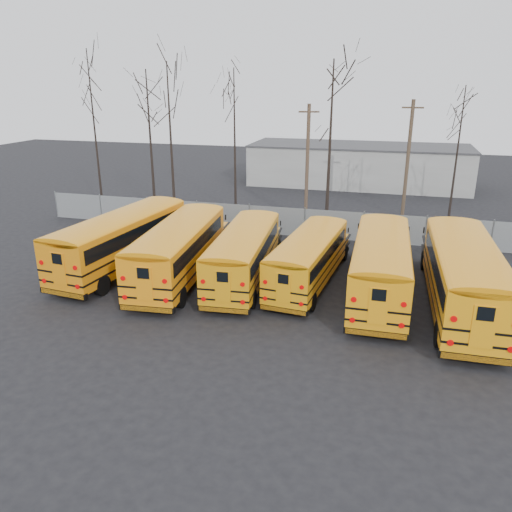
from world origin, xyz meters
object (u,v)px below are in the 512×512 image
(bus_c, at_px, (245,250))
(bus_e, at_px, (381,261))
(utility_pole_left, at_px, (307,161))
(utility_pole_right, at_px, (408,159))
(bus_b, at_px, (180,246))
(bus_d, at_px, (310,255))
(bus_f, at_px, (464,271))
(bus_a, at_px, (124,236))

(bus_c, bearing_deg, bus_e, -5.93)
(utility_pole_left, height_order, utility_pole_right, utility_pole_right)
(bus_b, bearing_deg, bus_d, 3.43)
(bus_c, distance_m, utility_pole_right, 18.63)
(bus_d, distance_m, bus_f, 7.54)
(bus_b, distance_m, utility_pole_left, 15.31)
(bus_d, height_order, utility_pole_left, utility_pole_left)
(utility_pole_left, relative_size, utility_pole_right, 0.97)
(bus_c, bearing_deg, bus_b, -175.81)
(bus_b, xyz_separation_m, bus_d, (6.89, 1.05, -0.24))
(bus_c, relative_size, bus_e, 0.94)
(bus_e, relative_size, bus_f, 0.94)
(bus_a, height_order, bus_c, bus_a)
(bus_f, distance_m, utility_pole_left, 18.00)
(bus_e, xyz_separation_m, utility_pole_right, (1.15, 16.61, 2.76))
(bus_b, distance_m, bus_f, 14.31)
(bus_e, height_order, utility_pole_right, utility_pole_right)
(bus_c, height_order, bus_e, bus_e)
(bus_c, xyz_separation_m, utility_pole_left, (0.84, 13.91, 2.74))
(bus_d, bearing_deg, bus_c, -166.10)
(bus_b, bearing_deg, bus_a, 165.48)
(bus_a, distance_m, utility_pole_right, 22.70)
(bus_a, bearing_deg, utility_pole_right, 52.48)
(bus_e, bearing_deg, bus_b, -178.92)
(bus_e, bearing_deg, bus_a, 178.07)
(bus_f, bearing_deg, bus_e, 167.86)
(bus_b, bearing_deg, bus_e, -3.08)
(utility_pole_right, bearing_deg, bus_a, -133.40)
(bus_c, xyz_separation_m, bus_f, (10.83, -0.86, 0.25))
(bus_b, relative_size, bus_c, 1.08)
(bus_c, relative_size, bus_f, 0.88)
(bus_a, height_order, bus_d, bus_a)
(bus_b, height_order, bus_d, bus_b)
(bus_f, xyz_separation_m, utility_pole_left, (-9.99, 14.77, 2.49))
(bus_b, xyz_separation_m, utility_pole_left, (4.31, 14.45, 2.60))
(bus_b, bearing_deg, bus_f, -6.47)
(bus_c, xyz_separation_m, bus_d, (3.42, 0.50, -0.10))
(bus_a, height_order, bus_f, bus_f)
(bus_d, distance_m, utility_pole_left, 13.94)
(bus_b, relative_size, bus_e, 1.01)
(bus_d, bearing_deg, bus_f, -4.87)
(bus_a, relative_size, utility_pole_left, 1.38)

